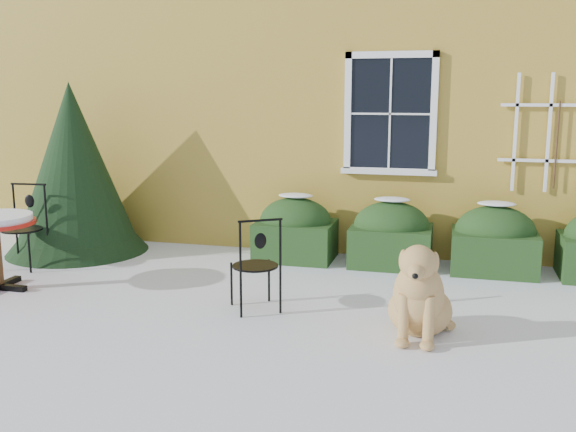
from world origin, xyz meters
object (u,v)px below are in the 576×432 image
(patio_chair_near, at_px, (256,264))
(dog, at_px, (419,298))
(evergreen_shrub, at_px, (75,185))
(patio_chair_far, at_px, (24,226))

(patio_chair_near, distance_m, dog, 1.73)
(evergreen_shrub, bearing_deg, patio_chair_far, -101.19)
(dog, bearing_deg, evergreen_shrub, 158.51)
(evergreen_shrub, bearing_deg, patio_chair_near, -29.17)
(patio_chair_near, xyz_separation_m, patio_chair_far, (-3.46, 0.90, 0.04))
(patio_chair_near, relative_size, patio_chair_far, 0.93)
(evergreen_shrub, relative_size, dog, 2.27)
(patio_chair_far, height_order, dog, patio_chair_far)
(evergreen_shrub, height_order, patio_chair_near, evergreen_shrub)
(patio_chair_near, bearing_deg, dog, 135.25)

